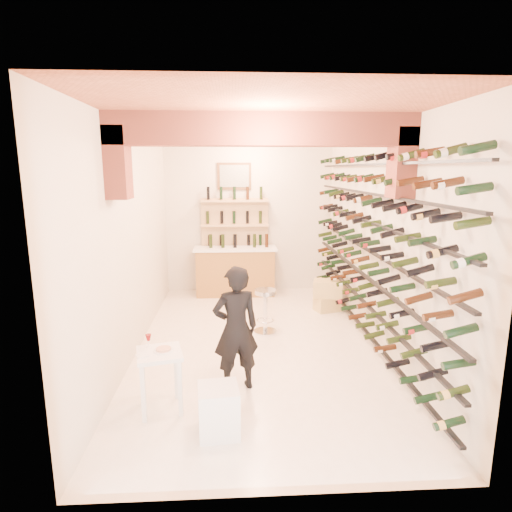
{
  "coord_description": "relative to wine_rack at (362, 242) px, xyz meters",
  "views": [
    {
      "loc": [
        -0.35,
        -5.92,
        2.58
      ],
      "look_at": [
        0.0,
        0.3,
        1.3
      ],
      "focal_mm": 29.55,
      "sensor_mm": 36.0,
      "label": 1
    }
  ],
  "objects": [
    {
      "name": "ground",
      "position": [
        -1.53,
        0.0,
        -1.55
      ],
      "size": [
        6.0,
        6.0,
        0.0
      ],
      "primitive_type": "plane",
      "color": "white",
      "rests_on": "ground"
    },
    {
      "name": "room_shell",
      "position": [
        -1.53,
        -0.26,
        0.7
      ],
      "size": [
        3.52,
        6.02,
        3.21
      ],
      "color": "beige",
      "rests_on": "ground"
    },
    {
      "name": "wine_rack",
      "position": [
        0.0,
        0.0,
        0.0
      ],
      "size": [
        0.32,
        5.7,
        2.56
      ],
      "color": "black",
      "rests_on": "ground"
    },
    {
      "name": "back_counter",
      "position": [
        -1.83,
        2.65,
        -1.02
      ],
      "size": [
        1.7,
        0.62,
        1.29
      ],
      "color": "olive",
      "rests_on": "ground"
    },
    {
      "name": "back_shelving",
      "position": [
        -1.83,
        2.89,
        -0.38
      ],
      "size": [
        1.4,
        0.31,
        2.73
      ],
      "color": "tan",
      "rests_on": "ground"
    },
    {
      "name": "tasting_table",
      "position": [
        -2.68,
        -1.68,
        -0.99
      ],
      "size": [
        0.56,
        0.56,
        0.82
      ],
      "rotation": [
        0.0,
        0.0,
        0.23
      ],
      "color": "white",
      "rests_on": "ground"
    },
    {
      "name": "white_stool",
      "position": [
        -2.04,
        -2.14,
        -1.3
      ],
      "size": [
        0.43,
        0.43,
        0.49
      ],
      "primitive_type": "cube",
      "rotation": [
        0.0,
        0.0,
        0.1
      ],
      "color": "white",
      "rests_on": "ground"
    },
    {
      "name": "person",
      "position": [
        -1.86,
        -1.26,
        -0.79
      ],
      "size": [
        0.62,
        0.49,
        1.51
      ],
      "primitive_type": "imported",
      "rotation": [
        0.0,
        0.0,
        3.4
      ],
      "color": "black",
      "rests_on": "ground"
    },
    {
      "name": "chrome_barstool",
      "position": [
        -1.37,
        0.49,
        -1.13
      ],
      "size": [
        0.37,
        0.37,
        0.71
      ],
      "rotation": [
        0.0,
        0.0,
        -0.34
      ],
      "color": "silver",
      "rests_on": "ground"
    },
    {
      "name": "crate_lower",
      "position": [
        -0.13,
        1.49,
        -1.41
      ],
      "size": [
        0.52,
        0.43,
        0.27
      ],
      "primitive_type": "cube",
      "rotation": [
        0.0,
        0.0,
        0.3
      ],
      "color": "tan",
      "rests_on": "ground"
    },
    {
      "name": "crate_upper",
      "position": [
        -0.13,
        1.49,
        -1.12
      ],
      "size": [
        0.6,
        0.48,
        0.31
      ],
      "primitive_type": "cube",
      "rotation": [
        0.0,
        0.0,
        -0.26
      ],
      "color": "tan",
      "rests_on": "crate_lower"
    }
  ]
}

